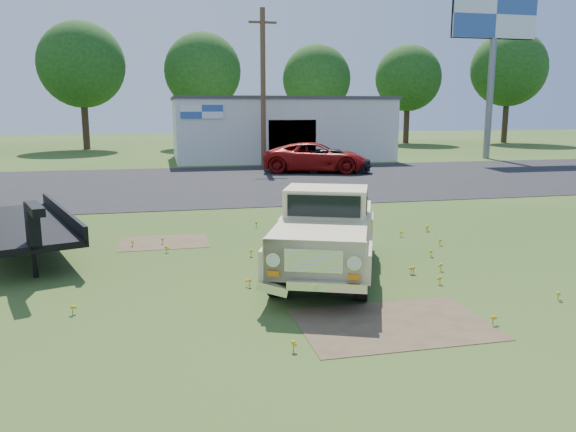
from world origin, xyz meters
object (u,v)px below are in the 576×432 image
at_px(billboard, 494,30).
at_px(red_pickup, 316,158).
at_px(vintage_pickup_truck, 326,231).
at_px(flatbed_trailer, 20,220).
at_px(dark_sedan, 334,160).

xyz_separation_m(billboard, red_pickup, (-13.81, -5.79, -7.75)).
relative_size(billboard, vintage_pickup_truck, 2.21).
relative_size(vintage_pickup_truck, flatbed_trailer, 0.85).
height_order(vintage_pickup_truck, flatbed_trailer, vintage_pickup_truck).
relative_size(vintage_pickup_truck, dark_sedan, 1.26).
distance_m(billboard, red_pickup, 16.86).
relative_size(red_pickup, dark_sedan, 1.43).
xyz_separation_m(flatbed_trailer, red_pickup, (11.46, 15.15, -0.02)).
relative_size(flatbed_trailer, red_pickup, 1.04).
bearing_deg(red_pickup, billboard, -49.24).
bearing_deg(dark_sedan, flatbed_trailer, 156.15).
relative_size(billboard, dark_sedan, 2.79).
bearing_deg(vintage_pickup_truck, red_pickup, 96.64).
height_order(billboard, vintage_pickup_truck, billboard).
bearing_deg(billboard, vintage_pickup_truck, -127.87).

